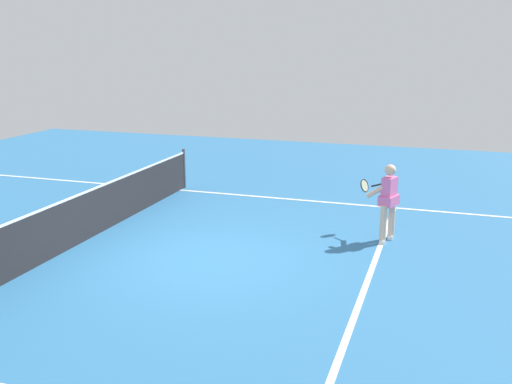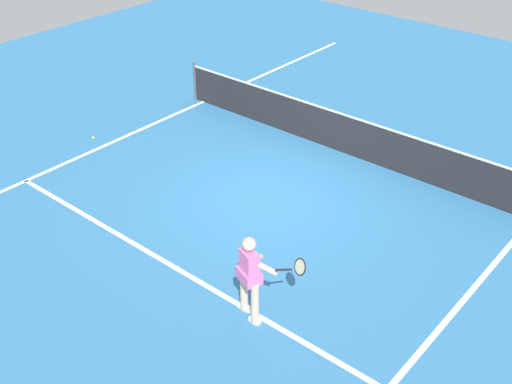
{
  "view_description": "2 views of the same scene",
  "coord_description": "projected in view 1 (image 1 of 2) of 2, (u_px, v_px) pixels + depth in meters",
  "views": [
    {
      "loc": [
        -9.32,
        -3.95,
        3.82
      ],
      "look_at": [
        0.88,
        -0.6,
        1.1
      ],
      "focal_mm": 41.3,
      "sensor_mm": 36.0,
      "label": 1
    },
    {
      "loc": [
        7.14,
        -8.86,
        7.22
      ],
      "look_at": [
        0.7,
        -1.21,
        1.01
      ],
      "focal_mm": 44.93,
      "sensor_mm": 36.0,
      "label": 2
    }
  ],
  "objects": [
    {
      "name": "tennis_player",
      "position": [
        388.0,
        199.0,
        11.5
      ],
      "size": [
        0.99,
        0.86,
        1.55
      ],
      "color": "beige",
      "rests_on": "ground"
    },
    {
      "name": "court_net",
      "position": [
        78.0,
        219.0,
        11.42
      ],
      "size": [
        9.77,
        0.08,
        1.07
      ],
      "color": "#4C4C51",
      "rests_on": "ground"
    },
    {
      "name": "service_line_marking",
      "position": [
        368.0,
        278.0,
        9.84
      ],
      "size": [
        9.09,
        0.1,
        0.01
      ],
      "primitive_type": "cube",
      "color": "white",
      "rests_on": "ground"
    },
    {
      "name": "sideline_right_marking",
      "position": [
        279.0,
        198.0,
        14.9
      ],
      "size": [
        0.1,
        18.47,
        0.01
      ],
      "primitive_type": "cube",
      "color": "white",
      "rests_on": "ground"
    },
    {
      "name": "ground_plane",
      "position": [
        210.0,
        259.0,
        10.71
      ],
      "size": [
        26.61,
        26.61,
        0.0
      ],
      "primitive_type": "plane",
      "color": "teal"
    }
  ]
}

